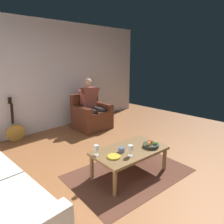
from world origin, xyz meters
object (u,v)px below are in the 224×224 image
at_px(wine_glass_near, 130,148).
at_px(decorative_dish, 114,157).
at_px(person_seated, 91,103).
at_px(fruit_bowl, 151,145).
at_px(coffee_table, 130,153).
at_px(wine_glass_far, 96,148).
at_px(armchair, 91,116).
at_px(guitar, 15,131).
at_px(candle_jar, 121,150).

bearing_deg(wine_glass_near, decorative_dish, -32.32).
xyz_separation_m(person_seated, fruit_bowl, (0.66, 2.24, -0.23)).
xyz_separation_m(person_seated, wine_glass_near, (1.12, 2.20, -0.15)).
xyz_separation_m(coffee_table, wine_glass_far, (0.48, -0.23, 0.16)).
relative_size(armchair, person_seated, 0.69).
xyz_separation_m(wine_glass_near, wine_glass_far, (0.33, -0.36, -0.01)).
relative_size(guitar, decorative_dish, 5.22).
relative_size(wine_glass_far, candle_jar, 1.60).
height_order(coffee_table, decorative_dish, decorative_dish).
bearing_deg(decorative_dish, wine_glass_near, 147.68).
relative_size(guitar, wine_glass_far, 6.25).
bearing_deg(guitar, wine_glass_far, 96.12).
bearing_deg(guitar, wine_glass_near, 102.00).
relative_size(wine_glass_far, fruit_bowl, 0.62).
bearing_deg(armchair, candle_jar, 64.01).
bearing_deg(coffee_table, candle_jar, -15.78).
distance_m(person_seated, decorative_dish, 2.47).
xyz_separation_m(decorative_dish, candle_jar, (-0.21, -0.05, 0.02)).
bearing_deg(decorative_dish, guitar, -81.76).
xyz_separation_m(wine_glass_far, fruit_bowl, (-0.78, 0.40, -0.07)).
bearing_deg(fruit_bowl, wine_glass_near, -5.01).
distance_m(wine_glass_near, fruit_bowl, 0.46).
xyz_separation_m(person_seated, decorative_dish, (1.32, 2.07, -0.25)).
distance_m(armchair, wine_glass_near, 2.49).
bearing_deg(candle_jar, guitar, -77.08).
bearing_deg(candle_jar, fruit_bowl, 154.35).
distance_m(guitar, wine_glass_far, 2.41).
height_order(coffee_table, guitar, guitar).
distance_m(fruit_bowl, decorative_dish, 0.68).
distance_m(coffee_table, candle_jar, 0.17).
xyz_separation_m(wine_glass_near, candle_jar, (-0.01, -0.18, -0.08)).
relative_size(armchair, coffee_table, 0.73).
distance_m(wine_glass_far, fruit_bowl, 0.88).
bearing_deg(wine_glass_far, person_seated, -128.21).
relative_size(person_seated, wine_glass_far, 8.23).
xyz_separation_m(guitar, fruit_bowl, (-1.04, 2.78, 0.22)).
bearing_deg(wine_glass_far, coffee_table, 154.59).
height_order(fruit_bowl, candle_jar, fruit_bowl).
height_order(person_seated, wine_glass_far, person_seated).
distance_m(armchair, candle_jar, 2.33).
bearing_deg(wine_glass_far, wine_glass_near, 132.13).
xyz_separation_m(armchair, coffee_table, (0.97, 2.08, 0.04)).
height_order(wine_glass_near, decorative_dish, wine_glass_near).
relative_size(coffee_table, wine_glass_far, 7.79).
relative_size(coffee_table, candle_jar, 12.50).
height_order(guitar, candle_jar, guitar).
height_order(coffee_table, fruit_bowl, fruit_bowl).
bearing_deg(wine_glass_near, guitar, -78.00).
bearing_deg(guitar, person_seated, 162.36).
bearing_deg(person_seated, coffee_table, 67.45).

